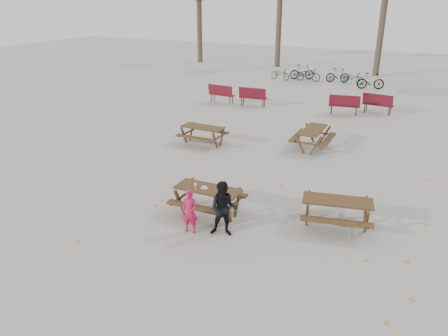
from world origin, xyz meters
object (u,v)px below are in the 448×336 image
at_px(soda_bottle, 196,186).
at_px(picnic_table_north, 203,135).
at_px(adult, 224,209).
at_px(main_picnic_table, 208,194).
at_px(picnic_table_east, 336,213).
at_px(child, 190,212).
at_px(food_tray, 205,188).
at_px(picnic_table_far, 313,139).

height_order(soda_bottle, picnic_table_north, soda_bottle).
xyz_separation_m(adult, picnic_table_north, (-3.86, 6.02, -0.35)).
distance_m(main_picnic_table, picnic_table_north, 5.99).
distance_m(adult, picnic_table_north, 7.16).
bearing_deg(picnic_table_east, main_picnic_table, -178.05).
height_order(soda_bottle, child, child).
distance_m(food_tray, picnic_table_east, 3.54).
bearing_deg(picnic_table_east, food_tray, -177.39).
xyz_separation_m(main_picnic_table, adult, (0.88, -0.83, 0.13)).
distance_m(food_tray, soda_bottle, 0.25).
height_order(child, picnic_table_north, child).
xyz_separation_m(soda_bottle, picnic_table_east, (3.61, 1.01, -0.47)).
relative_size(adult, picnic_table_north, 0.84).
xyz_separation_m(soda_bottle, picnic_table_far, (1.41, 6.81, -0.45)).
height_order(child, picnic_table_far, child).
xyz_separation_m(child, picnic_table_east, (3.26, 1.93, -0.21)).
height_order(food_tray, adult, adult).
distance_m(adult, picnic_table_east, 2.98).
relative_size(child, picnic_table_north, 0.68).
height_order(main_picnic_table, soda_bottle, soda_bottle).
height_order(food_tray, child, child).
distance_m(picnic_table_east, picnic_table_far, 6.20).
height_order(food_tray, picnic_table_north, food_tray).
bearing_deg(main_picnic_table, child, -86.59).
xyz_separation_m(child, picnic_table_far, (1.06, 7.73, -0.20)).
xyz_separation_m(food_tray, adult, (0.95, -0.77, -0.07)).
relative_size(picnic_table_north, picnic_table_far, 0.95).
xyz_separation_m(food_tray, picnic_table_east, (3.40, 0.89, -0.41)).
relative_size(food_tray, child, 0.15).
bearing_deg(picnic_table_east, picnic_table_north, 133.23).
distance_m(adult, picnic_table_far, 7.48).
bearing_deg(food_tray, picnic_table_east, 14.74).
bearing_deg(adult, picnic_table_east, 16.35).
distance_m(soda_bottle, picnic_table_far, 6.97).
height_order(soda_bottle, adult, adult).
relative_size(food_tray, picnic_table_far, 0.10).
xyz_separation_m(soda_bottle, picnic_table_north, (-2.69, 5.36, -0.48)).
distance_m(main_picnic_table, picnic_table_east, 3.44).
bearing_deg(soda_bottle, food_tray, 27.87).
bearing_deg(child, food_tray, 86.64).
relative_size(soda_bottle, picnic_table_north, 0.10).
bearing_deg(picnic_table_far, food_tray, 169.01).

